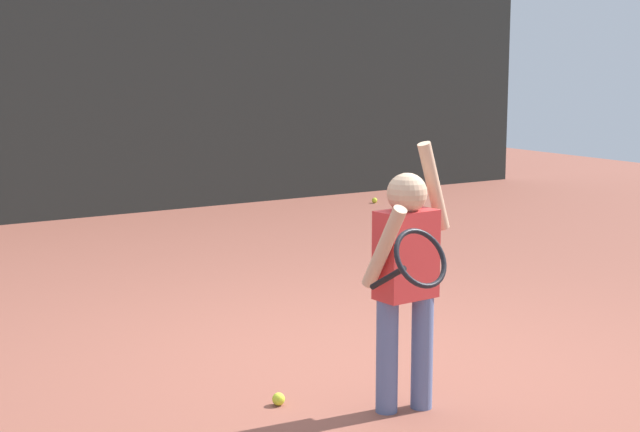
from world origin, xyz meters
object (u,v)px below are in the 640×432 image
Objects in this scene: tennis_ball_1 at (427,230)px; tennis_ball_6 at (375,200)px; tennis_ball_0 at (279,399)px; tennis_player at (407,270)px.

tennis_ball_6 is at bearing 69.38° from tennis_ball_1.
tennis_ball_6 is at bearing 50.35° from tennis_ball_0.
tennis_ball_1 is at bearing -110.62° from tennis_ball_6.
tennis_ball_0 is at bearing -137.16° from tennis_ball_1.
tennis_ball_0 is at bearing -129.65° from tennis_ball_6.
tennis_ball_1 is (3.22, 3.85, -0.69)m from tennis_player.
tennis_ball_1 is 1.00× the size of tennis_ball_6.
tennis_player is 0.95m from tennis_ball_0.
tennis_ball_6 is at bearing 51.64° from tennis_player.
tennis_ball_0 is 1.00× the size of tennis_ball_1.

